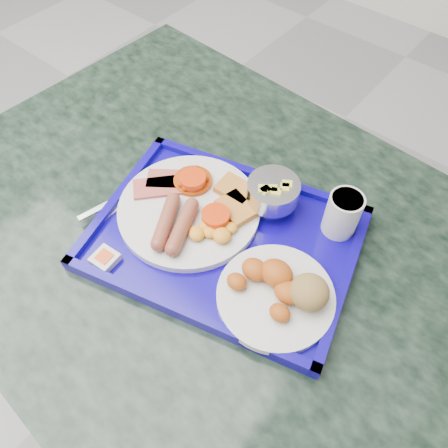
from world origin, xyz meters
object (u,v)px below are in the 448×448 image
at_px(tray, 224,239).
at_px(main_plate, 192,208).
at_px(table, 232,296).
at_px(fruit_bowl, 273,192).
at_px(bread_plate, 281,291).
at_px(juice_cup, 343,213).

distance_m(tray, main_plate, 0.08).
relative_size(tray, main_plate, 2.01).
xyz_separation_m(table, tray, (-0.02, -0.01, 0.21)).
xyz_separation_m(table, main_plate, (-0.10, 0.00, 0.23)).
bearing_deg(main_plate, tray, -3.81).
bearing_deg(table, fruit_bowl, 86.88).
height_order(tray, bread_plate, bread_plate).
bearing_deg(juice_cup, main_plate, -147.96).
bearing_deg(table, tray, -163.75).
xyz_separation_m(bread_plate, juice_cup, (0.00, 0.18, 0.03)).
height_order(table, bread_plate, bread_plate).
bearing_deg(juice_cup, table, -131.99).
xyz_separation_m(tray, juice_cup, (0.14, 0.15, 0.05)).
xyz_separation_m(tray, main_plate, (-0.08, 0.01, 0.02)).
relative_size(main_plate, bread_plate, 1.38).
height_order(main_plate, juice_cup, juice_cup).
distance_m(main_plate, fruit_bowl, 0.15).
bearing_deg(tray, juice_cup, 45.23).
xyz_separation_m(main_plate, bread_plate, (0.22, -0.04, 0.01)).
bearing_deg(table, main_plate, 179.99).
distance_m(bread_plate, juice_cup, 0.18).
relative_size(tray, juice_cup, 6.27).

